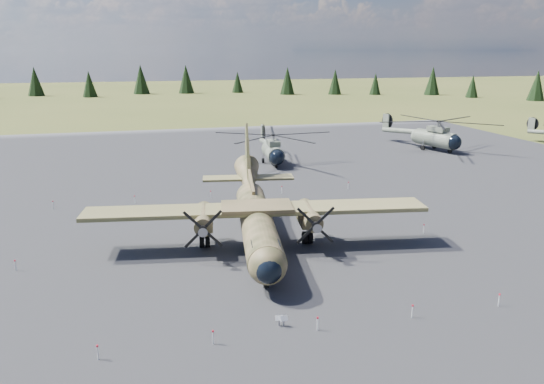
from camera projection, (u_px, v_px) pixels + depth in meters
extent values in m
plane|color=brown|center=(239.00, 250.00, 42.53)|extent=(500.00, 500.00, 0.00)
cube|color=#59595E|center=(219.00, 214.00, 51.89)|extent=(120.00, 120.00, 0.04)
cylinder|color=#3A3C20|center=(257.00, 224.00, 42.21)|extent=(5.05, 17.12, 2.63)
sphere|color=#3A3C20|center=(268.00, 265.00, 34.09)|extent=(2.92, 2.92, 2.58)
sphere|color=black|center=(268.00, 269.00, 33.60)|extent=(2.15, 2.15, 1.89)
cube|color=black|center=(265.00, 247.00, 35.35)|extent=(2.08, 1.76, 0.52)
cone|color=#3A3C20|center=(248.00, 179.00, 52.61)|extent=(3.49, 6.76, 3.96)
cube|color=#989A9D|center=(256.00, 233.00, 43.39)|extent=(2.58, 5.84, 0.47)
cube|color=#374021|center=(257.00, 209.00, 42.38)|extent=(27.42, 7.10, 0.33)
cube|color=#3A3C20|center=(257.00, 207.00, 42.33)|extent=(6.07, 4.16, 0.33)
cylinder|color=#3A3C20|center=(204.00, 218.00, 41.82)|extent=(2.10, 5.04, 1.41)
cube|color=#3A3C20|center=(204.00, 223.00, 42.70)|extent=(1.86, 3.36, 0.75)
cone|color=gray|center=(203.00, 231.00, 38.88)|extent=(0.83, 0.94, 0.71)
cylinder|color=black|center=(205.00, 241.00, 43.11)|extent=(0.97, 1.14, 1.03)
cylinder|color=#3A3C20|center=(309.00, 215.00, 42.67)|extent=(2.10, 5.04, 1.41)
cube|color=#3A3C20|center=(308.00, 219.00, 43.55)|extent=(1.86, 3.36, 0.75)
cone|color=gray|center=(316.00, 227.00, 39.74)|extent=(0.83, 0.94, 0.71)
cylinder|color=black|center=(307.00, 237.00, 43.97)|extent=(0.97, 1.14, 1.03)
cube|color=#3A3C20|center=(251.00, 182.00, 49.03)|extent=(1.29, 7.06, 1.58)
cube|color=#374021|center=(248.00, 178.00, 53.04)|extent=(9.22, 3.35, 0.21)
cylinder|color=gray|center=(266.00, 272.00, 35.42)|extent=(0.15, 0.15, 0.85)
cylinder|color=black|center=(266.00, 281.00, 35.59)|extent=(0.45, 0.92, 0.88)
cylinder|color=gray|center=(273.00, 153.00, 74.27)|extent=(2.79, 6.70, 2.27)
sphere|color=black|center=(277.00, 157.00, 71.18)|extent=(2.25, 2.25, 2.09)
sphere|color=gray|center=(269.00, 148.00, 77.39)|extent=(2.25, 2.25, 2.09)
cube|color=gray|center=(273.00, 143.00, 73.55)|extent=(1.77, 3.02, 0.68)
cylinder|color=gray|center=(273.00, 138.00, 73.38)|extent=(0.35, 0.35, 0.91)
cylinder|color=gray|center=(265.00, 142.00, 80.54)|extent=(1.39, 7.78, 1.30)
cube|color=gray|center=(262.00, 132.00, 83.49)|extent=(0.30, 1.28, 2.18)
cylinder|color=black|center=(264.00, 132.00, 83.54)|extent=(0.25, 2.36, 2.36)
cylinder|color=black|center=(276.00, 166.00, 72.02)|extent=(0.30, 0.64, 0.62)
cylinder|color=black|center=(263.00, 161.00, 75.45)|extent=(0.33, 0.75, 0.73)
cylinder|color=gray|center=(263.00, 157.00, 75.33)|extent=(0.14, 0.14, 1.32)
cylinder|color=black|center=(280.00, 160.00, 75.85)|extent=(0.33, 0.75, 0.73)
cylinder|color=gray|center=(280.00, 157.00, 75.73)|extent=(0.14, 0.14, 1.32)
cylinder|color=gray|center=(435.00, 139.00, 84.48)|extent=(4.63, 7.75, 2.54)
sphere|color=black|center=(454.00, 142.00, 81.49)|extent=(2.94, 2.94, 2.34)
sphere|color=gray|center=(418.00, 136.00, 87.49)|extent=(2.94, 2.94, 2.34)
cube|color=gray|center=(438.00, 129.00, 83.73)|extent=(2.63, 3.63, 0.76)
cylinder|color=gray|center=(438.00, 124.00, 83.53)|extent=(0.46, 0.46, 1.02)
cylinder|color=gray|center=(401.00, 131.00, 90.53)|extent=(3.43, 8.54, 1.46)
cube|color=gray|center=(386.00, 121.00, 93.33)|extent=(0.64, 1.43, 2.44)
cylinder|color=black|center=(388.00, 121.00, 93.51)|extent=(0.85, 2.54, 2.65)
cylinder|color=black|center=(450.00, 151.00, 82.36)|extent=(0.48, 0.75, 0.69)
cylinder|color=black|center=(423.00, 148.00, 85.17)|extent=(0.54, 0.87, 0.81)
cylinder|color=gray|center=(423.00, 144.00, 85.03)|extent=(0.18, 0.18, 1.48)
cylinder|color=black|center=(435.00, 146.00, 86.57)|extent=(0.54, 0.87, 0.81)
cylinder|color=gray|center=(435.00, 143.00, 86.43)|extent=(0.18, 0.18, 1.48)
cube|color=gray|center=(532.00, 124.00, 93.10)|extent=(0.57, 1.24, 2.12)
cylinder|color=black|center=(533.00, 124.00, 93.27)|extent=(0.77, 2.20, 2.30)
cube|color=gray|center=(284.00, 322.00, 30.74)|extent=(0.09, 0.09, 0.55)
cube|color=white|center=(284.00, 318.00, 30.63)|extent=(0.46, 0.23, 0.31)
cube|color=gray|center=(279.00, 322.00, 30.84)|extent=(0.08, 0.08, 0.53)
cube|color=white|center=(279.00, 318.00, 30.73)|extent=(0.43, 0.20, 0.30)
cylinder|color=white|center=(98.00, 353.00, 27.40)|extent=(0.07, 0.07, 0.80)
cylinder|color=red|center=(97.00, 346.00, 27.30)|extent=(0.12, 0.12, 0.10)
cylinder|color=white|center=(213.00, 338.00, 28.84)|extent=(0.07, 0.07, 0.80)
cylinder|color=red|center=(213.00, 331.00, 28.74)|extent=(0.12, 0.12, 0.10)
cylinder|color=white|center=(317.00, 324.00, 30.28)|extent=(0.07, 0.07, 0.80)
cylinder|color=red|center=(318.00, 318.00, 30.17)|extent=(0.12, 0.12, 0.10)
cylinder|color=white|center=(412.00, 312.00, 31.71)|extent=(0.07, 0.07, 0.80)
cylinder|color=red|center=(413.00, 306.00, 31.61)|extent=(0.12, 0.12, 0.10)
cylinder|color=white|center=(499.00, 300.00, 33.15)|extent=(0.07, 0.07, 0.80)
cylinder|color=red|center=(500.00, 295.00, 33.05)|extent=(0.12, 0.12, 0.10)
cylinder|color=white|center=(53.00, 205.00, 53.57)|extent=(0.07, 0.07, 0.80)
cylinder|color=red|center=(53.00, 201.00, 53.47)|extent=(0.12, 0.12, 0.10)
cylinder|color=white|center=(135.00, 200.00, 55.49)|extent=(0.07, 0.07, 0.80)
cylinder|color=red|center=(134.00, 196.00, 55.38)|extent=(0.12, 0.12, 0.10)
cylinder|color=white|center=(211.00, 195.00, 57.40)|extent=(0.07, 0.07, 0.80)
cylinder|color=red|center=(211.00, 191.00, 57.30)|extent=(0.12, 0.12, 0.10)
cylinder|color=white|center=(282.00, 190.00, 59.32)|extent=(0.07, 0.07, 0.80)
cylinder|color=red|center=(282.00, 187.00, 59.22)|extent=(0.12, 0.12, 0.10)
cylinder|color=white|center=(348.00, 186.00, 61.24)|extent=(0.07, 0.07, 0.80)
cylinder|color=red|center=(349.00, 182.00, 61.13)|extent=(0.12, 0.12, 0.10)
cylinder|color=white|center=(15.00, 266.00, 38.48)|extent=(0.07, 0.07, 0.80)
cylinder|color=red|center=(15.00, 261.00, 38.37)|extent=(0.12, 0.12, 0.10)
cylinder|color=white|center=(424.00, 229.00, 46.38)|extent=(0.07, 0.07, 0.80)
cylinder|color=red|center=(424.00, 225.00, 46.28)|extent=(0.12, 0.12, 0.10)
cone|color=black|center=(537.00, 85.00, 168.39)|extent=(5.36, 5.36, 9.58)
cone|color=black|center=(472.00, 86.00, 180.00)|extent=(4.20, 4.20, 7.50)
cone|color=black|center=(432.00, 81.00, 190.72)|extent=(5.62, 5.62, 10.03)
cone|color=black|center=(375.00, 84.00, 191.71)|extent=(4.35, 4.35, 7.77)
cone|color=black|center=(335.00, 82.00, 192.77)|extent=(5.07, 5.07, 9.06)
cone|color=black|center=(287.00, 81.00, 192.64)|extent=(5.52, 5.52, 9.85)
cone|color=black|center=(237.00, 82.00, 201.23)|extent=(4.37, 4.37, 7.80)
cone|color=black|center=(186.00, 79.00, 197.46)|extent=(5.85, 5.85, 10.45)
cone|color=black|center=(141.00, 79.00, 194.76)|extent=(5.97, 5.97, 10.66)
cone|color=black|center=(89.00, 84.00, 181.79)|extent=(4.97, 4.97, 8.87)
cone|color=black|center=(35.00, 81.00, 186.21)|extent=(5.65, 5.65, 10.10)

